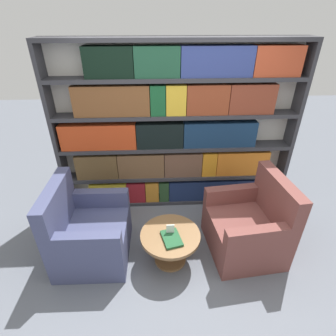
% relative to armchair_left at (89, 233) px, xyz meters
% --- Properties ---
extents(ground_plane, '(14.00, 14.00, 0.00)m').
position_rel_armchair_left_xyz_m(ground_plane, '(1.09, -0.21, -0.33)').
color(ground_plane, slate).
extents(bookshelf, '(3.24, 0.30, 2.31)m').
position_rel_armchair_left_xyz_m(bookshelf, '(1.08, 1.04, 0.81)').
color(bookshelf, silver).
rests_on(bookshelf, ground_plane).
extents(armchair_left, '(0.81, 0.87, 0.98)m').
position_rel_armchair_left_xyz_m(armchair_left, '(0.00, 0.00, 0.00)').
color(armchair_left, '#42476B').
rests_on(armchair_left, ground_plane).
extents(armchair_right, '(0.89, 0.94, 0.98)m').
position_rel_armchair_left_xyz_m(armchair_right, '(1.89, 0.00, 0.00)').
color(armchair_right, brown).
rests_on(armchair_right, ground_plane).
extents(coffee_table, '(0.67, 0.67, 0.41)m').
position_rel_armchair_left_xyz_m(coffee_table, '(0.94, -0.14, -0.03)').
color(coffee_table, brown).
rests_on(coffee_table, ground_plane).
extents(table_sign, '(0.09, 0.06, 0.14)m').
position_rel_armchair_left_xyz_m(table_sign, '(0.94, -0.14, 0.14)').
color(table_sign, black).
rests_on(table_sign, coffee_table).
extents(stray_book, '(0.25, 0.31, 0.03)m').
position_rel_armchair_left_xyz_m(stray_book, '(0.95, -0.22, 0.10)').
color(stray_book, '#1E512D').
rests_on(stray_book, coffee_table).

